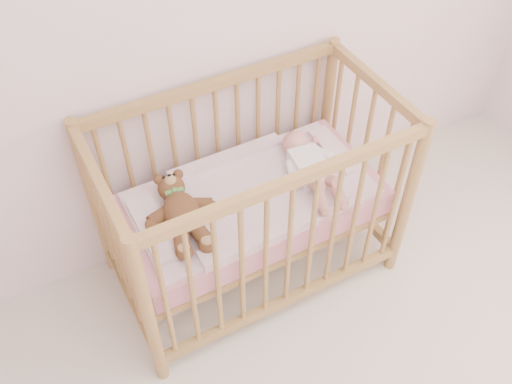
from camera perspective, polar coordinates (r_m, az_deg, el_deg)
crib at (r=2.70m, az=-0.50°, el=-1.08°), size 1.36×0.76×1.00m
mattress at (r=2.71m, az=-0.50°, el=-1.29°), size 1.22×0.62×0.13m
blanket at (r=2.65m, az=-0.51°, el=-0.20°), size 1.10×0.58×0.06m
baby at (r=2.70m, az=5.37°, el=2.84°), size 0.33×0.58×0.13m
teddy_bear at (r=2.49m, az=-7.42°, el=-1.93°), size 0.40×0.53×0.14m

